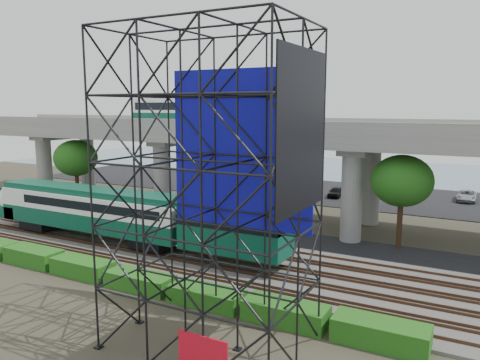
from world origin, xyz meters
The scene contains 13 objects.
ground centered at (0.00, 0.00, 0.00)m, with size 140.00×140.00×0.00m, color #474233.
ballast_bed centered at (0.00, 2.00, 0.10)m, with size 90.00×12.00×0.20m, color slate.
service_road centered at (0.00, 10.50, 0.04)m, with size 90.00×5.00×0.08m, color black.
parking_lot centered at (0.00, 34.00, 0.04)m, with size 90.00×18.00×0.08m, color black.
harbor_water centered at (0.00, 56.00, 0.01)m, with size 140.00×40.00×0.03m, color slate.
rail_tracks centered at (0.00, 2.00, 0.28)m, with size 90.00×9.52×0.16m.
commuter_train centered at (-7.44, 2.00, 2.88)m, with size 29.30×3.06×4.30m.
overpass centered at (-0.71, 16.00, 8.21)m, with size 80.00×12.00×12.40m.
scaffold_tower centered at (8.60, -7.98, 7.47)m, with size 9.36×6.36×15.00m.
hedge_strip centered at (1.01, -4.30, 0.56)m, with size 34.60×1.80×1.20m.
trees centered at (-4.67, 16.17, 5.57)m, with size 40.94×16.94×7.69m.
suv centered at (-20.17, 11.47, 0.72)m, with size 2.11×4.58×1.27m, color black.
parked_cars centered at (1.74, 33.89, 0.68)m, with size 37.93×9.39×1.30m.
Camera 1 is at (20.01, -26.29, 11.54)m, focal length 35.00 mm.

